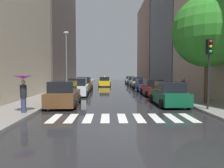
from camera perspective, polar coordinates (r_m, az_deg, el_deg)
The scene contains 22 objects.
ground_plane at distance 32.57m, azimuth 0.29°, elevation -1.03°, with size 28.00×72.00×0.04m, color #252527.
sidewalk_left at distance 33.06m, azimuth -11.04°, elevation -0.86°, with size 3.00×72.00×0.15m, color gray.
sidewalk_right at distance 33.35m, azimuth 11.53°, elevation -0.83°, with size 3.00×72.00×0.15m, color gray.
crosswalk_stripes at distance 11.12m, azimuth 2.83°, elevation -9.40°, with size 7.65×2.20×0.01m.
building_left_mid at distance 39.22m, azimuth -16.88°, elevation 16.70°, with size 6.00×19.59×23.24m, color #564C47.
building_right_mid at distance 38.43m, azimuth 17.44°, elevation 15.30°, with size 6.00×14.86×21.06m, color slate.
building_right_far at distance 55.13m, azimuth 11.52°, elevation 11.15°, with size 6.00×18.48×20.05m, color #8C6B56.
parked_car_left_nearest at distance 15.12m, azimuth -13.29°, elevation -2.89°, with size 2.28×4.38×1.81m.
parked_car_left_second at distance 21.68m, azimuth -9.34°, elevation -0.97°, with size 2.29×4.72×1.83m.
parked_car_left_third at distance 27.80m, azimuth -7.66°, elevation -0.04°, with size 2.12×4.74×1.80m.
parked_car_right_nearest at distance 15.78m, azimuth 15.47°, elevation -2.79°, with size 2.16×4.49×1.73m.
parked_car_right_second at distance 21.85m, azimuth 11.11°, elevation -1.09°, with size 1.98×4.72×1.70m.
parked_car_right_third at distance 27.43m, azimuth 8.46°, elevation -0.31°, with size 2.12×4.47×1.55m.
parked_car_right_fourth at distance 33.48m, azimuth 6.96°, elevation 0.42°, with size 2.05×4.48×1.65m.
parked_car_right_fifth at distance 39.77m, azimuth 5.67°, elevation 0.84°, with size 2.02×4.12×1.57m.
parked_car_right_sixth at distance 45.13m, azimuth 4.95°, elevation 1.13°, with size 2.14×4.09×1.58m.
taxi_midroad at distance 35.96m, azimuth -2.01°, elevation 0.63°, with size 2.15×4.45×1.81m.
pedestrian_foreground at distance 19.18m, azimuth 19.13°, elevation -0.86°, with size 0.36×0.36×1.82m.
pedestrian_near_tree at distance 12.64m, azimuth -23.45°, elevation -0.14°, with size 1.16×1.16×2.11m.
street_tree_right at distance 17.22m, azimuth 25.11°, elevation 13.13°, with size 5.29×5.29×7.99m.
traffic_light_right_corner at distance 14.02m, azimuth 25.33°, elevation 6.41°, with size 0.30×0.42×4.30m.
lamp_post_left at distance 24.30m, azimuth -12.53°, elevation 7.23°, with size 0.60×0.28×6.93m.
Camera 1 is at (-0.73, -8.47, 2.45)m, focal length 32.94 mm.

